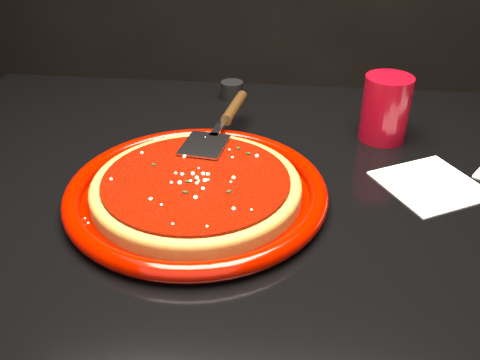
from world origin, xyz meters
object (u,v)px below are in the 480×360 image
table (249,344)px  ramekin (232,90)px  plate (197,192)px  pizza_server (222,123)px  cup (386,108)px

table → ramekin: size_ratio=26.31×
plate → pizza_server: (0.01, 0.17, 0.03)m
table → pizza_server: 0.44m
pizza_server → plate: bearing=-87.0°
table → pizza_server: bearing=121.7°
pizza_server → cup: (0.28, 0.07, 0.01)m
table → cup: size_ratio=10.50×
cup → table: bearing=-143.3°
cup → plate: bearing=-141.3°
table → pizza_server: (-0.06, 0.10, 0.42)m
plate → pizza_server: bearing=85.0°
ramekin → table: bearing=-77.6°
plate → ramekin: ramekin is taller
table → plate: size_ratio=3.16×
table → plate: (-0.07, -0.07, 0.39)m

